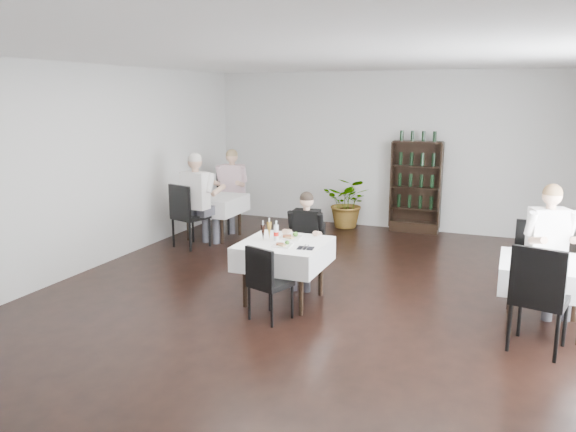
# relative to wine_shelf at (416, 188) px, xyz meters

# --- Properties ---
(room_shell) EXTENTS (9.00, 9.00, 9.00)m
(room_shell) POSITION_rel_wine_shelf_xyz_m (-0.60, -4.31, 0.65)
(room_shell) COLOR black
(room_shell) RESTS_ON ground
(wine_shelf) EXTENTS (0.90, 0.28, 1.75)m
(wine_shelf) POSITION_rel_wine_shelf_xyz_m (0.00, 0.00, 0.00)
(wine_shelf) COLOR black
(wine_shelf) RESTS_ON ground
(main_table) EXTENTS (1.03, 1.03, 0.77)m
(main_table) POSITION_rel_wine_shelf_xyz_m (-0.90, -4.31, -0.23)
(main_table) COLOR black
(main_table) RESTS_ON ground
(left_table) EXTENTS (0.98, 0.98, 0.77)m
(left_table) POSITION_rel_wine_shelf_xyz_m (-3.30, -1.81, -0.23)
(left_table) COLOR black
(left_table) RESTS_ON ground
(right_table) EXTENTS (0.98, 0.98, 0.77)m
(right_table) POSITION_rel_wine_shelf_xyz_m (2.10, -4.01, -0.23)
(right_table) COLOR black
(right_table) RESTS_ON ground
(potted_tree) EXTENTS (0.92, 0.81, 1.00)m
(potted_tree) POSITION_rel_wine_shelf_xyz_m (-1.27, -0.11, -0.35)
(potted_tree) COLOR #1F571E
(potted_tree) RESTS_ON ground
(main_chair_far) EXTENTS (0.49, 0.49, 0.87)m
(main_chair_far) POSITION_rel_wine_shelf_xyz_m (-0.84, -3.61, -0.35)
(main_chair_far) COLOR black
(main_chair_far) RESTS_ON ground
(main_chair_near) EXTENTS (0.51, 0.52, 0.89)m
(main_chair_near) POSITION_rel_wine_shelf_xyz_m (-0.84, -4.98, -0.34)
(main_chair_near) COLOR black
(main_chair_near) RESTS_ON ground
(left_chair_far) EXTENTS (0.52, 0.53, 1.13)m
(left_chair_far) POSITION_rel_wine_shelf_xyz_m (-3.39, -1.20, -0.20)
(left_chair_far) COLOR black
(left_chair_far) RESTS_ON ground
(left_chair_near) EXTENTS (0.63, 0.63, 1.10)m
(left_chair_near) POSITION_rel_wine_shelf_xyz_m (-3.38, -2.60, -0.22)
(left_chair_near) COLOR black
(left_chair_near) RESTS_ON ground
(right_chair_far) EXTENTS (0.53, 0.53, 1.04)m
(right_chair_far) POSITION_rel_wine_shelf_xyz_m (1.98, -3.29, -0.25)
(right_chair_far) COLOR black
(right_chair_far) RESTS_ON ground
(right_chair_near) EXTENTS (0.62, 0.62, 1.12)m
(right_chair_near) POSITION_rel_wine_shelf_xyz_m (2.00, -4.71, -0.21)
(right_chair_near) COLOR black
(right_chair_near) RESTS_ON ground
(diner_main) EXTENTS (0.51, 0.52, 1.29)m
(diner_main) POSITION_rel_wine_shelf_xyz_m (-0.86, -3.65, -0.10)
(diner_main) COLOR #44434B
(diner_main) RESTS_ON ground
(diner_left_far) EXTENTS (0.62, 0.64, 1.55)m
(diner_left_far) POSITION_rel_wine_shelf_xyz_m (-3.30, -1.14, 0.05)
(diner_left_far) COLOR #44434B
(diner_left_far) RESTS_ON ground
(diner_left_near) EXTENTS (0.64, 0.65, 1.62)m
(diner_left_near) POSITION_rel_wine_shelf_xyz_m (-3.21, -2.48, 0.10)
(diner_left_near) COLOR #44434B
(diner_left_near) RESTS_ON ground
(diner_right_far) EXTENTS (0.68, 0.72, 1.54)m
(diner_right_far) POSITION_rel_wine_shelf_xyz_m (2.15, -3.44, 0.05)
(diner_right_far) COLOR #44434B
(diner_right_far) RESTS_ON ground
(plate_far) EXTENTS (0.29, 0.29, 0.08)m
(plate_far) POSITION_rel_wine_shelf_xyz_m (-0.89, -4.12, -0.06)
(plate_far) COLOR white
(plate_far) RESTS_ON main_table
(plate_near) EXTENTS (0.23, 0.23, 0.07)m
(plate_near) POSITION_rel_wine_shelf_xyz_m (-0.84, -4.50, -0.06)
(plate_near) COLOR white
(plate_near) RESTS_ON main_table
(pilsner_dark) EXTENTS (0.06, 0.06, 0.26)m
(pilsner_dark) POSITION_rel_wine_shelf_xyz_m (-1.17, -4.35, 0.03)
(pilsner_dark) COLOR black
(pilsner_dark) RESTS_ON main_table
(pilsner_lager) EXTENTS (0.06, 0.06, 0.27)m
(pilsner_lager) POSITION_rel_wine_shelf_xyz_m (-1.13, -4.25, 0.04)
(pilsner_lager) COLOR #BB8830
(pilsner_lager) RESTS_ON main_table
(coke_bottle) EXTENTS (0.07, 0.07, 0.26)m
(coke_bottle) POSITION_rel_wine_shelf_xyz_m (-1.01, -4.29, 0.03)
(coke_bottle) COLOR silver
(coke_bottle) RESTS_ON main_table
(napkin_cutlery) EXTENTS (0.21, 0.21, 0.02)m
(napkin_cutlery) POSITION_rel_wine_shelf_xyz_m (-0.55, -4.49, -0.07)
(napkin_cutlery) COLOR black
(napkin_cutlery) RESTS_ON main_table
(pepper_mill) EXTENTS (0.05, 0.05, 0.09)m
(pepper_mill) POSITION_rel_wine_shelf_xyz_m (2.18, -3.95, -0.03)
(pepper_mill) COLOR black
(pepper_mill) RESTS_ON right_table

